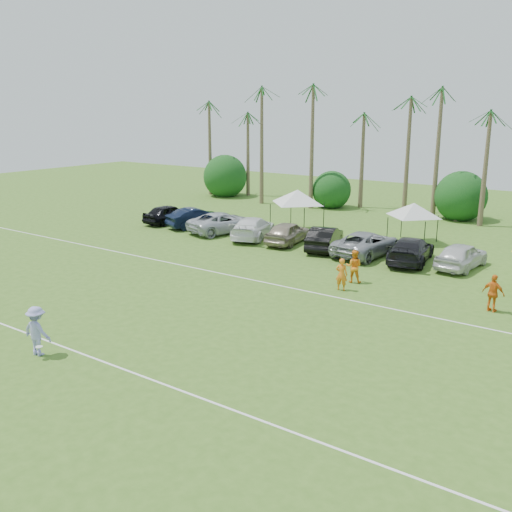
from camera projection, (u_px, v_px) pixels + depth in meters
The scene contains 28 objects.
ground at pixel (6, 359), 22.06m from camera, with size 120.00×120.00×0.00m, color #40681F.
field_lines at pixel (154, 303), 28.39m from camera, with size 80.00×12.10×0.01m.
palm_tree_0 at pixel (203, 126), 62.49m from camera, with size 2.40×2.40×8.90m.
palm_tree_1 at pixel (240, 118), 59.48m from camera, with size 2.40×2.40×9.90m.
palm_tree_2 at pixel (280, 110), 56.48m from camera, with size 2.40×2.40×10.90m.
palm_tree_3 at pixel (315, 101), 54.04m from camera, with size 2.40×2.40×11.90m.
palm_tree_4 at pixel (353, 129), 52.47m from camera, with size 2.40×2.40×8.90m.
palm_tree_5 at pixel (395, 120), 50.02m from camera, with size 2.40×2.40×9.90m.
palm_tree_6 at pixel (441, 110), 47.57m from camera, with size 2.40×2.40×10.90m.
palm_tree_7 at pixel (492, 99), 45.13m from camera, with size 2.40×2.40×11.90m.
bush_tree_0 at pixel (231, 179), 63.04m from camera, with size 4.00×4.00×4.00m.
bush_tree_1 at pixel (336, 188), 55.81m from camera, with size 4.00×4.00×4.00m.
bush_tree_2 at pixel (461, 199), 49.13m from camera, with size 4.00×4.00×4.00m.
sideline_player_a at pixel (342, 274), 30.19m from camera, with size 0.64×0.42×1.75m, color orange.
sideline_player_b at pixel (354, 266), 31.53m from camera, with size 0.89×0.70×1.84m, color orange.
sideline_player_c at pixel (493, 293), 26.99m from camera, with size 1.07×0.45×1.83m, color orange.
canopy_tent_left at pixel (298, 190), 44.20m from camera, with size 4.69×4.69×3.80m.
canopy_tent_right at pixel (414, 203), 40.27m from camera, with size 4.17×4.17×3.38m.
frisbee_player at pixel (37, 331), 22.22m from camera, with size 1.38×0.91×1.99m.
parked_car_0 at pixel (169, 214), 47.73m from camera, with size 1.88×4.68×1.59m, color black.
parked_car_1 at pixel (196, 218), 46.06m from camera, with size 1.69×4.84×1.59m, color black.
parked_car_2 at pixel (223, 222), 44.16m from camera, with size 2.65×5.74×1.59m, color #B9BDC4.
parked_car_3 at pixel (253, 228), 42.26m from camera, with size 2.23×5.49×1.59m, color white.
parked_car_4 at pixel (288, 232), 40.63m from camera, with size 1.88×4.68×1.59m, color gray.
parked_car_5 at pixel (325, 238), 38.92m from camera, with size 1.69×4.84×1.59m, color black.
parked_car_6 at pixel (366, 243), 37.35m from camera, with size 2.65×5.74×1.59m, color gray.
parked_car_7 at pixel (411, 250), 35.69m from camera, with size 2.23×5.49×1.59m, color black.
parked_car_8 at pixel (461, 256), 34.32m from camera, with size 1.88×4.68×1.59m, color silver.
Camera 1 is at (19.62, -11.06, 9.45)m, focal length 40.00 mm.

